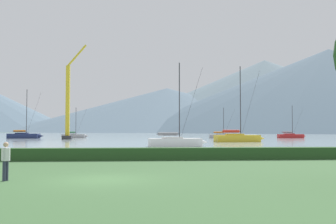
{
  "coord_description": "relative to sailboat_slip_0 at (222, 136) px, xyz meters",
  "views": [
    {
      "loc": [
        1.54,
        -17.32,
        2.19
      ],
      "look_at": [
        6.26,
        46.0,
        5.0
      ],
      "focal_mm": 42.01,
      "sensor_mm": 36.0,
      "label": 1
    }
  ],
  "objects": [
    {
      "name": "distant_hill_east_ridge",
      "position": [
        7.21,
        286.91,
        20.7
      ],
      "size": [
        303.38,
        303.38,
        42.54
      ],
      "primitive_type": "cone",
      "color": "#4C6070",
      "rests_on": "ground_plane"
    },
    {
      "name": "hedge_line",
      "position": [
        -22.0,
        -67.2,
        -0.14
      ],
      "size": [
        80.0,
        1.2,
        0.86
      ],
      "primitive_type": "cube",
      "color": "#284C23",
      "rests_on": "ground_plane"
    },
    {
      "name": "sailboat_slip_9",
      "position": [
        -15.74,
        -45.72,
        0.08
      ],
      "size": [
        7.78,
        3.12,
        10.75
      ],
      "rotation": [
        0.0,
        0.0,
        0.13
      ],
      "color": "white",
      "rests_on": "harbor_water"
    },
    {
      "name": "person_seated_viewer",
      "position": [
        -26.11,
        -78.27,
        0.41
      ],
      "size": [
        0.36,
        0.55,
        1.65
      ],
      "rotation": [
        0.0,
        0.0,
        -0.28
      ],
      "color": "#2D3347",
      "rests_on": "ground_plane"
    },
    {
      "name": "ground_plane",
      "position": [
        -22.0,
        -78.2,
        -0.57
      ],
      "size": [
        1000.0,
        1000.0,
        0.0
      ],
      "primitive_type": "plane",
      "color": "#385B33"
    },
    {
      "name": "sailboat_slip_5",
      "position": [
        -3.32,
        -28.39,
        0.19
      ],
      "size": [
        9.04,
        3.41,
        13.24
      ],
      "rotation": [
        0.0,
        0.0,
        0.1
      ],
      "color": "gold",
      "rests_on": "harbor_water"
    },
    {
      "name": "dock_crane",
      "position": [
        -36.04,
        -7.57,
        6.69
      ],
      "size": [
        5.02,
        2.0,
        21.1
      ],
      "color": "#333338",
      "rests_on": "ground_plane"
    },
    {
      "name": "sailboat_slip_6",
      "position": [
        -48.14,
        1.96,
        0.15
      ],
      "size": [
        8.57,
        2.91,
        11.88
      ],
      "rotation": [
        0.0,
        0.0,
        -0.05
      ],
      "color": "navy",
      "rests_on": "harbor_water"
    },
    {
      "name": "distant_hill_west_ridge",
      "position": [
        142.28,
        228.28,
        35.04
      ],
      "size": [
        356.73,
        356.73,
        71.22
      ],
      "primitive_type": "cone",
      "color": "#425666",
      "rests_on": "ground_plane"
    },
    {
      "name": "sailboat_slip_3",
      "position": [
        17.62,
        0.49,
        0.03
      ],
      "size": [
        7.24,
        2.35,
        8.18
      ],
      "rotation": [
        0.0,
        0.0,
        0.04
      ],
      "color": "red",
      "rests_on": "harbor_water"
    },
    {
      "name": "harbor_water",
      "position": [
        -22.0,
        58.8,
        -0.57
      ],
      "size": [
        320.0,
        246.0,
        0.0
      ],
      "primitive_type": "cube",
      "color": "#8C9EA3",
      "rests_on": "ground_plane"
    },
    {
      "name": "sailboat_slip_8",
      "position": [
        -37.06,
        7.27,
        -0.0
      ],
      "size": [
        6.94,
        2.62,
        7.84
      ],
      "rotation": [
        0.0,
        0.0,
        -0.1
      ],
      "color": "#9E9EA3",
      "rests_on": "harbor_water"
    },
    {
      "name": "distant_hill_far_shoulder",
      "position": [
        113.61,
        312.82,
        37.54
      ],
      "size": [
        355.11,
        355.11,
        76.22
      ],
      "primitive_type": "cone",
      "color": "slate",
      "rests_on": "ground_plane"
    },
    {
      "name": "sailboat_slip_0",
      "position": [
        0.0,
        0.0,
        0.0
      ],
      "size": [
        6.93,
        2.14,
        7.56
      ],
      "rotation": [
        0.0,
        0.0,
        -0.02
      ],
      "color": "#9E9EA3",
      "rests_on": "harbor_water"
    }
  ]
}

